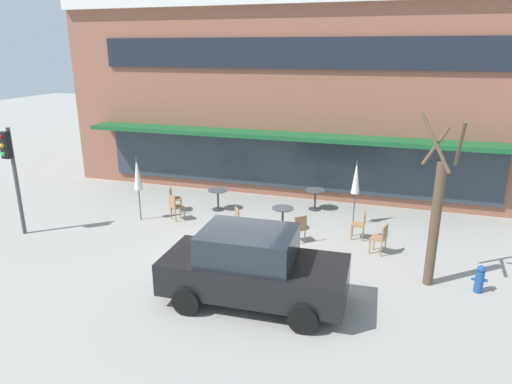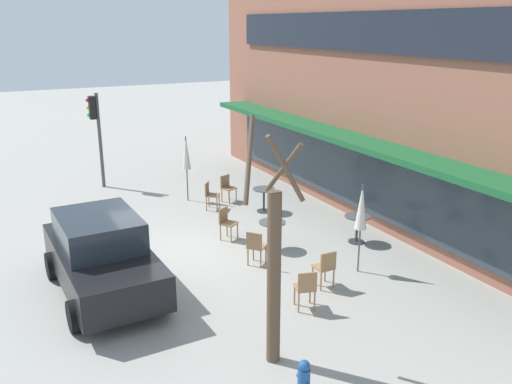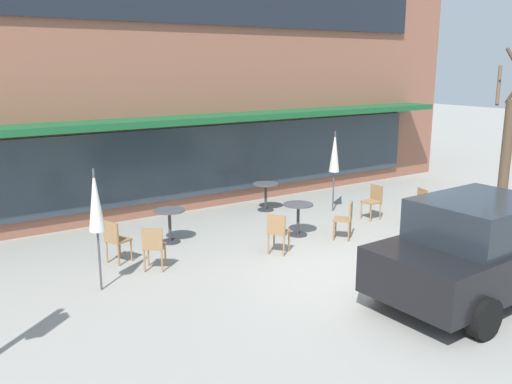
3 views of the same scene
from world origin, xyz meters
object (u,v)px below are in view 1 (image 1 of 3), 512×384
Objects in this scene: cafe_chair_2 at (381,237)px; cafe_chair_5 at (361,223)px; cafe_table_streetside at (315,196)px; cafe_chair_4 at (175,205)px; parked_sedan at (253,267)px; street_tree at (436,216)px; fire_hydrant at (480,279)px; traffic_light_pole at (11,164)px; cafe_chair_1 at (174,197)px; cafe_table_by_tree at (283,215)px; patio_umbrella_green_folded at (356,178)px; cafe_chair_0 at (240,219)px; cafe_table_near_wall at (218,196)px; patio_umbrella_cream_folded at (137,174)px; cafe_chair_3 at (299,227)px.

cafe_chair_2 and cafe_chair_5 have the same top height.
cafe_table_streetside is 0.85× the size of cafe_chair_4.
cafe_chair_5 is at bearing -50.94° from cafe_table_streetside.
parked_sedan is 0.99× the size of street_tree.
traffic_light_pole is at bearing -178.13° from fire_hydrant.
fire_hydrant is (9.70, -3.00, -0.17)m from cafe_chair_1.
patio_umbrella_green_folded reaches higher than cafe_table_by_tree.
street_tree reaches higher than cafe_chair_1.
cafe_chair_0 is 5.88m from street_tree.
cafe_chair_1 and cafe_chair_5 have the same top height.
street_tree is at bearing -51.20° from cafe_table_streetside.
cafe_chair_2 is at bearing -1.51° from cafe_chair_0.
traffic_light_pole reaches higher than cafe_chair_4.
street_tree reaches higher than cafe_chair_4.
traffic_light_pole reaches higher than parked_sedan.
cafe_table_near_wall is at bearing 119.19° from parked_sedan.
patio_umbrella_cream_folded is 0.51× the size of street_tree.
cafe_chair_0 is 0.21× the size of street_tree.
cafe_table_near_wall is at bearing 149.50° from cafe_chair_3.
parked_sedan is (-0.29, -3.62, 0.35)m from cafe_chair_3.
cafe_table_near_wall is 0.35× the size of patio_umbrella_cream_folded.
cafe_chair_0 is 4.29m from cafe_chair_2.
patio_umbrella_green_folded is 1.00× the size of patio_umbrella_cream_folded.
street_tree is at bearing -49.44° from cafe_chair_2.
cafe_chair_0 is 2.62m from cafe_chair_4.
cafe_table_by_tree is 0.35× the size of patio_umbrella_green_folded.
cafe_chair_3 is at bearing 161.76° from fire_hydrant.
patio_umbrella_cream_folded is at bearing 169.08° from street_tree.
cafe_chair_2 is 2.30m from street_tree.
parked_sedan is at bearing -106.85° from patio_umbrella_green_folded.
cafe_chair_1 is at bearing -174.49° from patio_umbrella_green_folded.
cafe_chair_4 is at bearing 165.23° from street_tree.
cafe_chair_3 reaches higher than cafe_table_near_wall.
parked_sedan is 5.50m from fire_hydrant.
cafe_chair_5 is (3.64, 0.80, 0.00)m from cafe_chair_0.
cafe_chair_2 is at bearing -2.38° from patio_umbrella_cream_folded.
patio_umbrella_cream_folded reaches higher than cafe_chair_3.
cafe_chair_1 is at bearing -157.48° from cafe_table_near_wall.
parked_sedan is 6.05× the size of fire_hydrant.
cafe_chair_5 is 0.21× the size of street_tree.
cafe_table_streetside is at bearing 91.35° from cafe_chair_3.
cafe_chair_2 is at bearing 10.15° from traffic_light_pole.
cafe_chair_3 is 3.65m from parked_sedan.
cafe_table_near_wall is 5.33m from cafe_chair_5.
cafe_chair_2 is at bearing -16.23° from cafe_table_by_tree.
cafe_table_near_wall is at bearing -179.96° from patio_umbrella_green_folded.
cafe_chair_4 is at bearing 16.54° from patio_umbrella_cream_folded.
cafe_table_near_wall is at bearing 54.87° from cafe_chair_4.
patio_umbrella_cream_folded is 9.42m from street_tree.
cafe_chair_2 is 0.21× the size of parked_sedan.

